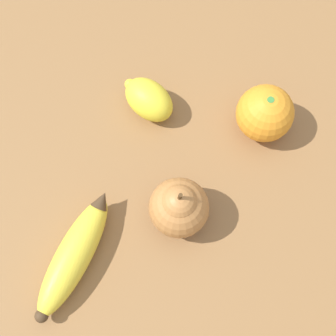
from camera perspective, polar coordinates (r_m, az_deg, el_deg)
The scene contains 5 objects.
ground_plane at distance 0.67m, azimuth -4.37°, elevation 0.12°, with size 3.00×3.00×0.00m, color olive.
banana at distance 0.63m, azimuth -11.35°, elevation -10.32°, with size 0.18×0.11×0.04m.
orange at distance 0.67m, azimuth 11.72°, elevation 6.54°, with size 0.08×0.08×0.08m.
pear at distance 0.61m, azimuth 1.35°, elevation -4.76°, with size 0.08×0.08×0.10m.
lemon at distance 0.68m, azimuth -2.38°, elevation 8.36°, with size 0.09×0.10×0.05m.
Camera 1 is at (-0.23, -0.06, 0.63)m, focal length 50.00 mm.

